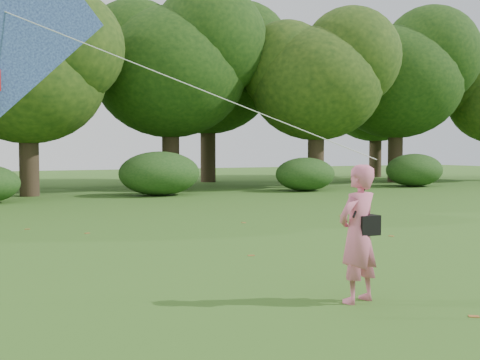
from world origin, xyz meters
name	(u,v)px	position (x,y,z in m)	size (l,w,h in m)	color
ground	(380,294)	(0.00, 0.00, 0.00)	(100.00, 100.00, 0.00)	#265114
man_kite_flyer	(358,234)	(-0.54, -0.21, 0.89)	(0.65, 0.43, 1.79)	#DD6888
crossbody_bag	(367,224)	(-0.43, -0.24, 1.01)	(0.43, 0.20, 0.71)	black
flying_kite	(3,14)	(-4.64, 1.41, 3.61)	(5.64, 1.99, 3.30)	#2947B5
tree_line	(99,74)	(1.67, 22.88, 5.60)	(54.70, 15.30, 9.48)	#3A2D1E
shrub_band	(72,178)	(-0.72, 17.60, 0.86)	(39.15, 3.22, 1.88)	#264919
fallen_leaves	(287,256)	(0.36, 3.04, 0.01)	(10.47, 12.30, 0.01)	#935828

